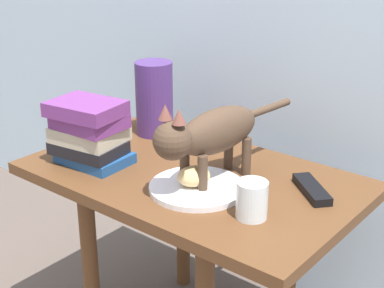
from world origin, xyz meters
The scene contains 8 objects.
side_table centered at (0.00, 0.00, 0.45)m, with size 0.85×0.52×0.53m.
plate centered at (0.07, -0.07, 0.53)m, with size 0.23×0.23×0.01m, color white.
bread_roll centered at (0.07, -0.08, 0.57)m, with size 0.08×0.06×0.05m, color #E0BC7A.
cat centered at (0.07, -0.02, 0.66)m, with size 0.12×0.48×0.23m.
book_stack centered at (-0.25, -0.12, 0.62)m, with size 0.20×0.17×0.17m.
green_vase centered at (-0.27, 0.16, 0.64)m, with size 0.11×0.11×0.22m, color #4C2D72.
candle_jar centered at (0.25, -0.10, 0.57)m, with size 0.07×0.07×0.08m.
tv_remote centered at (0.29, 0.09, 0.54)m, with size 0.15×0.04×0.02m, color black.
Camera 1 is at (0.85, -1.04, 1.14)m, focal length 53.49 mm.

